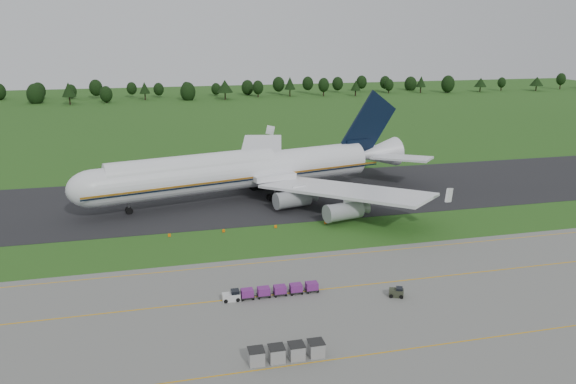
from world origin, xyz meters
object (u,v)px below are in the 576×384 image
object	(u,v)px
utility_cart	(396,293)
edge_markers	(250,229)
baggage_train	(270,291)
aircraft	(245,170)
uld_row	(287,352)

from	to	relation	value
utility_cart	edge_markers	size ratio (longest dim) A/B	0.08
baggage_train	edge_markers	size ratio (longest dim) A/B	0.46
aircraft	edge_markers	distance (m)	23.02
baggage_train	uld_row	bearing A→B (deg)	-95.11
baggage_train	aircraft	bearing A→B (deg)	84.31
aircraft	utility_cart	distance (m)	56.54
utility_cart	edge_markers	bearing A→B (deg)	115.55
uld_row	edge_markers	world-z (taller)	uld_row
utility_cart	edge_markers	world-z (taller)	utility_cart
baggage_train	uld_row	size ratio (longest dim) A/B	1.56
aircraft	baggage_train	xyz separation A→B (m)	(-5.02, -50.33, -5.72)
baggage_train	utility_cart	xyz separation A→B (m)	(17.76, -4.44, -0.23)
aircraft	uld_row	bearing A→B (deg)	-95.55
baggage_train	utility_cart	size ratio (longest dim) A/B	6.01
aircraft	utility_cart	world-z (taller)	aircraft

